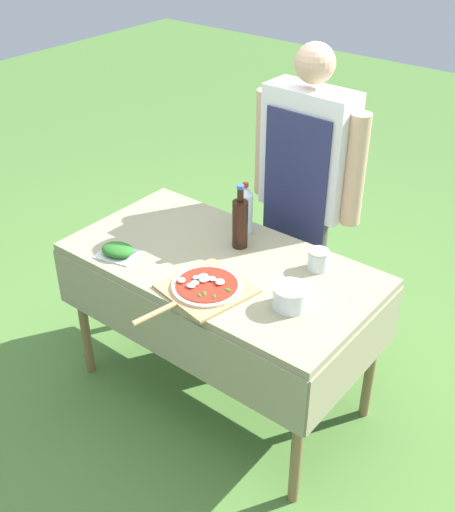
{
  "coord_description": "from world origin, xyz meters",
  "views": [
    {
      "loc": [
        1.5,
        -1.84,
        2.32
      ],
      "look_at": [
        0.04,
        0.0,
        0.82
      ],
      "focal_mm": 45.0,
      "sensor_mm": 36.0,
      "label": 1
    }
  ],
  "objects_px": {
    "prep_table": "(221,279)",
    "person_cook": "(306,181)",
    "oil_bottle": "(240,223)",
    "mixing_tub": "(291,297)",
    "pizza_on_peel": "(205,288)",
    "sauce_jar": "(318,261)",
    "water_bottle": "(245,210)",
    "herb_container": "(118,250)"
  },
  "relations": [
    {
      "from": "pizza_on_peel",
      "to": "oil_bottle",
      "type": "bearing_deg",
      "value": 116.49
    },
    {
      "from": "person_cook",
      "to": "herb_container",
      "type": "relative_size",
      "value": 7.76
    },
    {
      "from": "prep_table",
      "to": "water_bottle",
      "type": "relative_size",
      "value": 5.46
    },
    {
      "from": "water_bottle",
      "to": "sauce_jar",
      "type": "bearing_deg",
      "value": -6.96
    },
    {
      "from": "oil_bottle",
      "to": "person_cook",
      "type": "bearing_deg",
      "value": 83.72
    },
    {
      "from": "herb_container",
      "to": "mixing_tub",
      "type": "relative_size",
      "value": 1.44
    },
    {
      "from": "water_bottle",
      "to": "herb_container",
      "type": "height_order",
      "value": "water_bottle"
    },
    {
      "from": "oil_bottle",
      "to": "herb_container",
      "type": "height_order",
      "value": "oil_bottle"
    },
    {
      "from": "oil_bottle",
      "to": "mixing_tub",
      "type": "relative_size",
      "value": 2.13
    },
    {
      "from": "pizza_on_peel",
      "to": "sauce_jar",
      "type": "distance_m",
      "value": 0.51
    },
    {
      "from": "oil_bottle",
      "to": "mixing_tub",
      "type": "bearing_deg",
      "value": -28.63
    },
    {
      "from": "person_cook",
      "to": "water_bottle",
      "type": "bearing_deg",
      "value": 73.51
    },
    {
      "from": "water_bottle",
      "to": "herb_container",
      "type": "bearing_deg",
      "value": -121.81
    },
    {
      "from": "sauce_jar",
      "to": "person_cook",
      "type": "bearing_deg",
      "value": 129.33
    },
    {
      "from": "herb_container",
      "to": "mixing_tub",
      "type": "xyz_separation_m",
      "value": [
        0.81,
        0.16,
        0.02
      ]
    },
    {
      "from": "prep_table",
      "to": "person_cook",
      "type": "relative_size",
      "value": 0.87
    },
    {
      "from": "prep_table",
      "to": "oil_bottle",
      "type": "relative_size",
      "value": 4.56
    },
    {
      "from": "prep_table",
      "to": "mixing_tub",
      "type": "height_order",
      "value": "mixing_tub"
    },
    {
      "from": "mixing_tub",
      "to": "oil_bottle",
      "type": "bearing_deg",
      "value": 151.37
    },
    {
      "from": "water_bottle",
      "to": "sauce_jar",
      "type": "relative_size",
      "value": 2.77
    },
    {
      "from": "person_cook",
      "to": "pizza_on_peel",
      "type": "xyz_separation_m",
      "value": [
        0.05,
        -0.83,
        -0.16
      ]
    },
    {
      "from": "herb_container",
      "to": "mixing_tub",
      "type": "distance_m",
      "value": 0.83
    },
    {
      "from": "prep_table",
      "to": "sauce_jar",
      "type": "height_order",
      "value": "sauce_jar"
    },
    {
      "from": "prep_table",
      "to": "mixing_tub",
      "type": "bearing_deg",
      "value": -11.52
    },
    {
      "from": "sauce_jar",
      "to": "water_bottle",
      "type": "bearing_deg",
      "value": 173.04
    },
    {
      "from": "water_bottle",
      "to": "herb_container",
      "type": "xyz_separation_m",
      "value": [
        -0.32,
        -0.51,
        -0.1
      ]
    },
    {
      "from": "prep_table",
      "to": "person_cook",
      "type": "height_order",
      "value": "person_cook"
    },
    {
      "from": "herb_container",
      "to": "pizza_on_peel",
      "type": "bearing_deg",
      "value": 3.88
    },
    {
      "from": "prep_table",
      "to": "pizza_on_peel",
      "type": "relative_size",
      "value": 2.56
    },
    {
      "from": "prep_table",
      "to": "person_cook",
      "type": "xyz_separation_m",
      "value": [
        0.04,
        0.61,
        0.26
      ]
    },
    {
      "from": "pizza_on_peel",
      "to": "oil_bottle",
      "type": "height_order",
      "value": "oil_bottle"
    },
    {
      "from": "oil_bottle",
      "to": "water_bottle",
      "type": "xyz_separation_m",
      "value": [
        -0.06,
        0.11,
        -0.0
      ]
    },
    {
      "from": "oil_bottle",
      "to": "mixing_tub",
      "type": "distance_m",
      "value": 0.5
    },
    {
      "from": "oil_bottle",
      "to": "herb_container",
      "type": "bearing_deg",
      "value": -133.33
    },
    {
      "from": "water_bottle",
      "to": "sauce_jar",
      "type": "xyz_separation_m",
      "value": [
        0.44,
        -0.05,
        -0.08
      ]
    },
    {
      "from": "herb_container",
      "to": "sauce_jar",
      "type": "xyz_separation_m",
      "value": [
        0.75,
        0.46,
        0.02
      ]
    },
    {
      "from": "person_cook",
      "to": "herb_container",
      "type": "xyz_separation_m",
      "value": [
        -0.43,
        -0.86,
        -0.14
      ]
    },
    {
      "from": "prep_table",
      "to": "mixing_tub",
      "type": "xyz_separation_m",
      "value": [
        0.42,
        -0.09,
        0.14
      ]
    },
    {
      "from": "person_cook",
      "to": "sauce_jar",
      "type": "bearing_deg",
      "value": 130.33
    },
    {
      "from": "oil_bottle",
      "to": "water_bottle",
      "type": "bearing_deg",
      "value": 116.86
    },
    {
      "from": "pizza_on_peel",
      "to": "sauce_jar",
      "type": "relative_size",
      "value": 5.91
    },
    {
      "from": "prep_table",
      "to": "pizza_on_peel",
      "type": "bearing_deg",
      "value": -67.62
    }
  ]
}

